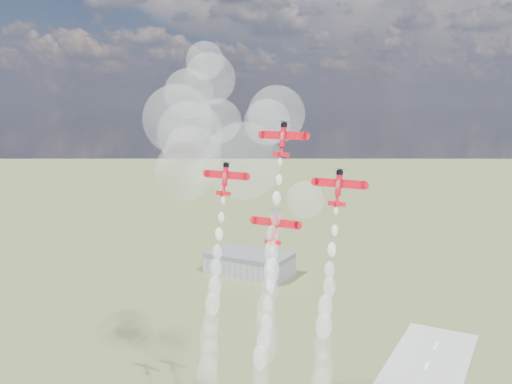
{
  "coord_description": "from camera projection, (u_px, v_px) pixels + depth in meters",
  "views": [
    {
      "loc": [
        35.45,
        -100.78,
        104.67
      ],
      "look_at": [
        -24.74,
        11.23,
        83.35
      ],
      "focal_mm": 38.0,
      "sensor_mm": 36.0,
      "label": 1
    }
  ],
  "objects": [
    {
      "name": "plane_lead",
      "position": [
        283.0,
        139.0,
        125.73
      ],
      "size": [
        11.49,
        3.97,
        8.13
      ],
      "rotation": [
        1.37,
        0.0,
        0.0
      ],
      "color": "red",
      "rests_on": "ground"
    },
    {
      "name": "smoke_trail_lead",
      "position": [
        268.0,
        306.0,
        125.36
      ],
      "size": [
        5.71,
        10.93,
        45.12
      ],
      "color": "white",
      "rests_on": "plane_lead"
    },
    {
      "name": "hangar",
      "position": [
        249.0,
        263.0,
        332.73
      ],
      "size": [
        50.0,
        28.0,
        13.0
      ],
      "color": "gray",
      "rests_on": "ground"
    },
    {
      "name": "plane_slot",
      "position": [
        275.0,
        226.0,
        125.52
      ],
      "size": [
        11.49,
        3.97,
        8.13
      ],
      "rotation": [
        1.37,
        0.0,
        0.0
      ],
      "color": "red",
      "rests_on": "ground"
    },
    {
      "name": "smoke_trail_right",
      "position": [
        323.0,
        364.0,
        118.56
      ],
      "size": [
        5.21,
        11.03,
        44.89
      ],
      "color": "white",
      "rests_on": "plane_right"
    },
    {
      "name": "drifted_smoke_cloud",
      "position": [
        210.0,
        135.0,
        156.02
      ],
      "size": [
        57.34,
        31.77,
        48.67
      ],
      "color": "white",
      "rests_on": "ground"
    },
    {
      "name": "plane_left",
      "position": [
        225.0,
        178.0,
        132.44
      ],
      "size": [
        11.49,
        3.97,
        8.13
      ],
      "rotation": [
        1.37,
        0.0,
        0.0
      ],
      "color": "red",
      "rests_on": "ground"
    },
    {
      "name": "plane_right",
      "position": [
        338.0,
        187.0,
        118.82
      ],
      "size": [
        11.49,
        3.97,
        8.13
      ],
      "rotation": [
        1.37,
        0.0,
        0.0
      ],
      "color": "red",
      "rests_on": "ground"
    },
    {
      "name": "smoke_trail_left",
      "position": [
        210.0,
        337.0,
        132.3
      ],
      "size": [
        5.44,
        11.01,
        44.97
      ],
      "color": "white",
      "rests_on": "plane_left"
    }
  ]
}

